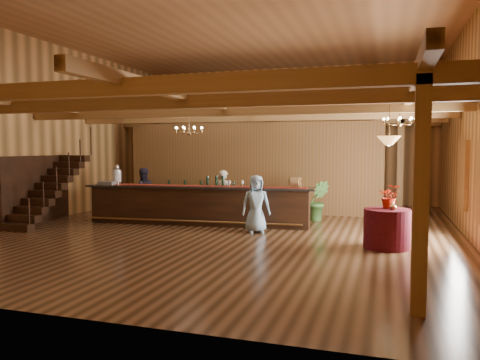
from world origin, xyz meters
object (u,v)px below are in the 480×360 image
(chandelier_left, at_px, (189,130))
(staff_second, at_px, (143,192))
(guest, at_px, (256,204))
(round_table, at_px, (387,229))
(bartender, at_px, (224,196))
(floor_plant, at_px, (318,201))
(chandelier_right, at_px, (400,121))
(pendant_lamp, at_px, (389,140))
(raffle_drum, at_px, (295,182))
(beverage_dispenser, at_px, (117,175))
(tasting_bar, at_px, (198,205))
(backbar_shelf, at_px, (201,200))

(chandelier_left, xyz_separation_m, staff_second, (-2.22, 1.33, -1.94))
(guest, bearing_deg, round_table, -39.57)
(bartender, xyz_separation_m, floor_plant, (2.74, 0.89, -0.16))
(chandelier_right, height_order, pendant_lamp, same)
(staff_second, bearing_deg, raffle_drum, 133.62)
(beverage_dispenser, height_order, raffle_drum, beverage_dispenser)
(tasting_bar, height_order, round_table, tasting_bar)
(round_table, bearing_deg, beverage_dispenser, 168.73)
(pendant_lamp, bearing_deg, floor_plant, 120.36)
(tasting_bar, bearing_deg, round_table, -23.27)
(backbar_shelf, xyz_separation_m, round_table, (6.25, -4.36, 0.04))
(raffle_drum, bearing_deg, floor_plant, 74.72)
(backbar_shelf, xyz_separation_m, floor_plant, (4.23, -0.90, 0.22))
(tasting_bar, height_order, chandelier_right, chandelier_right)
(round_table, bearing_deg, chandelier_right, 81.41)
(pendant_lamp, distance_m, guest, 3.80)
(pendant_lamp, height_order, floor_plant, pendant_lamp)
(beverage_dispenser, distance_m, staff_second, 1.20)
(backbar_shelf, height_order, guest, guest)
(tasting_bar, distance_m, bartender, 1.00)
(round_table, bearing_deg, bartender, 151.61)
(tasting_bar, xyz_separation_m, round_table, (5.26, -1.74, -0.13))
(bartender, distance_m, staff_second, 2.76)
(backbar_shelf, xyz_separation_m, bartender, (1.49, -1.79, 0.38))
(beverage_dispenser, xyz_separation_m, raffle_drum, (5.40, 0.37, -0.11))
(chandelier_right, bearing_deg, floor_plant, 141.89)
(pendant_lamp, bearing_deg, chandelier_left, 167.09)
(round_table, bearing_deg, raffle_drum, 141.75)
(round_table, relative_size, floor_plant, 0.82)
(chandelier_left, bearing_deg, beverage_dispenser, 172.21)
(raffle_drum, relative_size, pendant_lamp, 0.38)
(chandelier_left, xyz_separation_m, floor_plant, (3.27, 2.25, -2.12))
(pendant_lamp, bearing_deg, guest, 163.79)
(chandelier_left, distance_m, chandelier_right, 5.58)
(backbar_shelf, height_order, round_table, round_table)
(staff_second, xyz_separation_m, floor_plant, (5.50, 0.92, -0.18))
(pendant_lamp, bearing_deg, round_table, -90.00)
(backbar_shelf, distance_m, floor_plant, 4.33)
(staff_second, bearing_deg, chandelier_left, 109.64)
(backbar_shelf, distance_m, chandelier_left, 4.04)
(chandelier_right, distance_m, staff_second, 8.11)
(beverage_dispenser, distance_m, raffle_drum, 5.42)
(raffle_drum, distance_m, floor_plant, 1.73)
(tasting_bar, bearing_deg, bartender, 54.48)
(bartender, xyz_separation_m, guest, (1.47, -1.62, -0.02))
(chandelier_right, xyz_separation_m, guest, (-3.55, -0.72, -2.15))
(floor_plant, bearing_deg, tasting_bar, -151.86)
(chandelier_right, distance_m, pendant_lamp, 1.77)
(chandelier_right, relative_size, staff_second, 0.50)
(pendant_lamp, xyz_separation_m, floor_plant, (-2.03, 3.46, -1.78))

